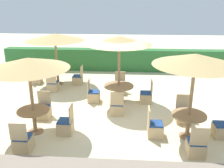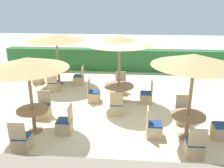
% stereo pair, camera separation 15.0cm
% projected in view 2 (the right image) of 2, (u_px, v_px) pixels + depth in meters
% --- Properties ---
extents(ground_plane, '(40.00, 40.00, 0.00)m').
position_uv_depth(ground_plane, '(111.00, 112.00, 9.17)').
color(ground_plane, beige).
extents(hedge_row, '(13.00, 0.70, 1.22)m').
position_uv_depth(hedge_row, '(119.00, 60.00, 14.28)').
color(hedge_row, '#2D6B33').
rests_on(hedge_row, ground_plane).
extents(parasol_back_left, '(2.71, 2.71, 2.44)m').
position_uv_depth(parasol_back_left, '(56.00, 37.00, 11.50)').
color(parasol_back_left, '#93704C').
rests_on(parasol_back_left, ground_plane).
extents(round_table_back_left, '(1.14, 1.14, 0.70)m').
position_uv_depth(round_table_back_left, '(59.00, 72.00, 12.06)').
color(round_table_back_left, '#93704C').
rests_on(round_table_back_left, ground_plane).
extents(patio_chair_back_left_west, '(0.46, 0.46, 0.93)m').
position_uv_depth(patio_chair_back_left_west, '(38.00, 78.00, 12.25)').
color(patio_chair_back_left_west, tan).
rests_on(patio_chair_back_left_west, ground_plane).
extents(patio_chair_back_left_south, '(0.46, 0.46, 0.93)m').
position_uv_depth(patio_chair_back_left_south, '(54.00, 85.00, 11.18)').
color(patio_chair_back_left_south, tan).
rests_on(patio_chair_back_left_south, ground_plane).
extents(patio_chair_back_left_east, '(0.46, 0.46, 0.93)m').
position_uv_depth(patio_chair_back_left_east, '(79.00, 79.00, 12.06)').
color(patio_chair_back_left_east, tan).
rests_on(patio_chair_back_left_east, ground_plane).
extents(parasol_front_right, '(2.36, 2.36, 2.57)m').
position_uv_depth(parasol_front_right, '(194.00, 60.00, 6.77)').
color(parasol_front_right, '#93704C').
rests_on(parasol_front_right, ground_plane).
extents(round_table_front_right, '(1.02, 1.02, 0.75)m').
position_uv_depth(round_table_front_right, '(188.00, 120.00, 7.37)').
color(round_table_front_right, '#93704C').
rests_on(round_table_front_right, ground_plane).
extents(patio_chair_front_right_west, '(0.46, 0.46, 0.93)m').
position_uv_depth(patio_chair_front_right_west, '(153.00, 129.00, 7.52)').
color(patio_chair_front_right_west, tan).
rests_on(patio_chair_front_right_west, ground_plane).
extents(patio_chair_front_right_north, '(0.46, 0.46, 0.93)m').
position_uv_depth(patio_chair_front_right_north, '(183.00, 115.00, 8.37)').
color(patio_chair_front_right_north, tan).
rests_on(patio_chair_front_right_north, ground_plane).
extents(patio_chair_front_right_east, '(0.46, 0.46, 0.93)m').
position_uv_depth(patio_chair_front_right_east, '(221.00, 130.00, 7.44)').
color(patio_chair_front_right_east, tan).
rests_on(patio_chair_front_right_east, ground_plane).
extents(patio_chair_front_right_south, '(0.46, 0.46, 0.93)m').
position_uv_depth(patio_chair_front_right_south, '(194.00, 148.00, 6.56)').
color(patio_chair_front_right_south, tan).
rests_on(patio_chair_front_right_south, ground_plane).
extents(parasol_center, '(2.44, 2.44, 2.66)m').
position_uv_depth(parasol_center, '(119.00, 41.00, 9.24)').
color(parasol_center, '#93704C').
rests_on(parasol_center, ground_plane).
extents(round_table_center, '(1.17, 1.17, 0.72)m').
position_uv_depth(round_table_center, '(119.00, 89.00, 9.87)').
color(round_table_center, '#93704C').
rests_on(round_table_center, ground_plane).
extents(patio_chair_center_south, '(0.46, 0.46, 0.93)m').
position_uv_depth(patio_chair_center_south, '(117.00, 108.00, 8.93)').
color(patio_chair_center_south, tan).
rests_on(patio_chair_center_south, ground_plane).
extents(patio_chair_center_north, '(0.46, 0.46, 0.93)m').
position_uv_depth(patio_chair_center_north, '(120.00, 87.00, 10.95)').
color(patio_chair_center_north, tan).
rests_on(patio_chair_center_north, ground_plane).
extents(patio_chair_center_east, '(0.46, 0.46, 0.93)m').
position_uv_depth(patio_chair_center_east, '(146.00, 97.00, 9.91)').
color(patio_chair_center_east, tan).
rests_on(patio_chair_center_east, ground_plane).
extents(patio_chair_center_west, '(0.46, 0.46, 0.93)m').
position_uv_depth(patio_chair_center_west, '(94.00, 95.00, 10.06)').
color(patio_chair_center_west, tan).
rests_on(patio_chair_center_west, ground_plane).
extents(parasol_front_left, '(2.39, 2.39, 2.39)m').
position_uv_depth(parasol_front_left, '(27.00, 63.00, 7.17)').
color(parasol_front_left, '#93704C').
rests_on(parasol_front_left, ground_plane).
extents(round_table_front_left, '(0.98, 0.98, 0.76)m').
position_uv_depth(round_table_front_left, '(33.00, 115.00, 7.71)').
color(round_table_front_left, '#93704C').
rests_on(round_table_front_left, ground_plane).
extents(patio_chair_front_left_north, '(0.46, 0.46, 0.93)m').
position_uv_depth(patio_chair_front_left_north, '(43.00, 110.00, 8.73)').
color(patio_chair_front_left_north, tan).
rests_on(patio_chair_front_left_north, ground_plane).
extents(patio_chair_front_left_east, '(0.46, 0.46, 0.93)m').
position_uv_depth(patio_chair_front_left_east, '(65.00, 125.00, 7.73)').
color(patio_chair_front_left_east, tan).
rests_on(patio_chair_front_left_east, ground_plane).
extents(patio_chair_front_left_south, '(0.46, 0.46, 0.93)m').
position_uv_depth(patio_chair_front_left_south, '(22.00, 141.00, 6.85)').
color(patio_chair_front_left_south, tan).
rests_on(patio_chair_front_left_south, ground_plane).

